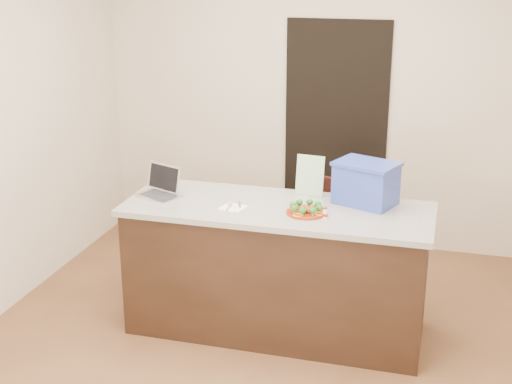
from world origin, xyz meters
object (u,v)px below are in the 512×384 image
(yogurt_bottle, at_px, (325,214))
(laptop, at_px, (161,187))
(island, at_px, (277,269))
(plate, at_px, (306,212))
(napkin, at_px, (233,208))
(chair, at_px, (316,228))
(blue_box, at_px, (366,183))

(yogurt_bottle, height_order, laptop, laptop)
(island, bearing_deg, plate, -21.45)
(napkin, height_order, chair, napkin)
(island, relative_size, blue_box, 4.33)
(yogurt_bottle, bearing_deg, plate, 159.40)
(yogurt_bottle, bearing_deg, napkin, 177.83)
(island, height_order, laptop, laptop)
(yogurt_bottle, relative_size, chair, 0.08)
(plate, height_order, napkin, plate)
(island, distance_m, laptop, 0.99)
(napkin, relative_size, yogurt_bottle, 2.12)
(laptop, bearing_deg, island, 20.44)
(napkin, relative_size, blue_box, 0.32)
(plate, height_order, laptop, laptop)
(island, distance_m, blue_box, 0.85)
(blue_box, bearing_deg, yogurt_bottle, -100.43)
(yogurt_bottle, distance_m, laptop, 1.20)
(napkin, bearing_deg, chair, 62.16)
(plate, bearing_deg, laptop, 174.29)
(yogurt_bottle, distance_m, chair, 0.94)
(blue_box, bearing_deg, chair, 152.26)
(napkin, relative_size, laptop, 0.45)
(island, relative_size, laptop, 6.00)
(plate, xyz_separation_m, laptop, (-1.05, 0.11, 0.05))
(napkin, height_order, blue_box, blue_box)
(yogurt_bottle, xyz_separation_m, chair, (-0.21, 0.81, -0.43))
(plate, distance_m, napkin, 0.49)
(plate, bearing_deg, chair, 95.24)
(plate, xyz_separation_m, napkin, (-0.49, -0.03, -0.01))
(island, xyz_separation_m, chair, (0.14, 0.68, 0.06))
(island, distance_m, plate, 0.52)
(yogurt_bottle, height_order, chair, yogurt_bottle)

